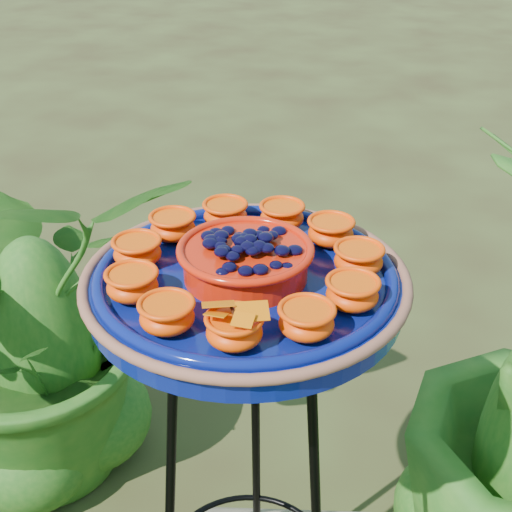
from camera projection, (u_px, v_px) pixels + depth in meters
The scene contains 3 objects.
tripod_stand at pixel (247, 474), 1.26m from camera, with size 0.41×0.41×0.93m.
feeder_dish at pixel (246, 277), 1.06m from camera, with size 0.57×0.57×0.11m.
shrub_back_left at pixel (40, 319), 1.85m from camera, with size 0.84×0.73×0.94m, color #1C5316.
Camera 1 is at (0.48, -0.73, 1.52)m, focal length 50.00 mm.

